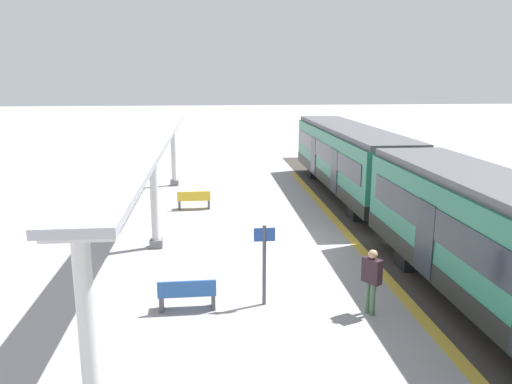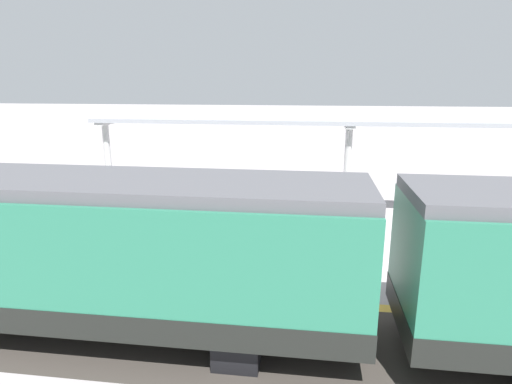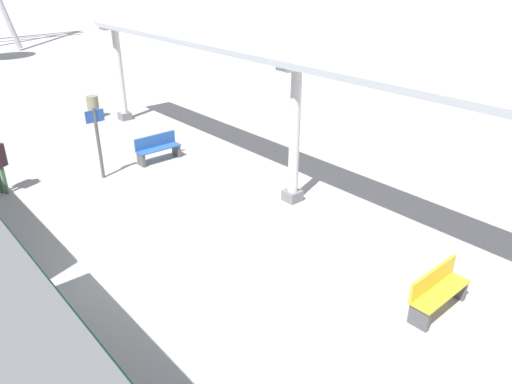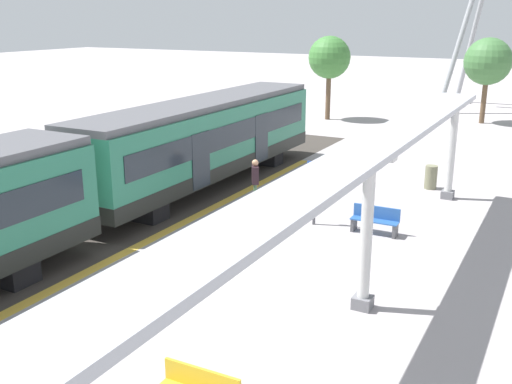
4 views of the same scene
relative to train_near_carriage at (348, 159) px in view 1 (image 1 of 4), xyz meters
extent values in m
plane|color=#9E9799|center=(5.51, 7.17, -1.83)|extent=(176.00, 176.00, 0.00)
cube|color=gold|center=(1.78, 7.17, -1.83)|extent=(0.36, 26.51, 0.01)
cube|color=#38332D|center=(-0.01, 7.17, -1.83)|extent=(3.20, 38.51, 0.01)
cube|color=#277155|center=(-0.01, 0.00, 0.11)|extent=(2.60, 13.91, 2.60)
cube|color=black|center=(-0.01, 0.00, -0.92)|extent=(2.63, 13.93, 0.55)
cube|color=#515156|center=(-0.01, 0.00, 1.53)|extent=(2.39, 13.91, 0.24)
cube|color=#1E262D|center=(1.31, 0.00, 0.42)|extent=(0.03, 12.80, 0.84)
cube|color=#1E262D|center=(1.31, -2.32, -0.14)|extent=(0.04, 1.10, 2.00)
cube|color=#1E262D|center=(1.31, 2.32, -0.14)|extent=(0.04, 1.10, 2.00)
cube|color=black|center=(-0.01, 4.45, -1.51)|extent=(2.21, 0.90, 0.64)
cube|color=black|center=(-0.01, -4.45, -1.51)|extent=(2.21, 0.90, 0.64)
cube|color=#1E262D|center=(1.31, 14.51, 0.42)|extent=(0.03, 12.80, 0.84)
cube|color=#1E262D|center=(1.31, 12.19, -0.14)|extent=(0.04, 1.10, 2.00)
cube|color=black|center=(-0.01, 10.06, -1.51)|extent=(2.21, 0.90, 0.64)
cube|color=slate|center=(8.97, -3.06, -1.68)|extent=(0.44, 0.44, 0.30)
cylinder|color=silver|center=(8.97, -3.06, 0.13)|extent=(0.28, 0.28, 3.32)
cube|color=silver|center=(8.97, -3.06, 1.85)|extent=(1.10, 0.36, 0.12)
cube|color=slate|center=(8.97, 7.35, -1.68)|extent=(0.44, 0.44, 0.30)
cylinder|color=silver|center=(8.97, 7.35, 0.13)|extent=(0.28, 0.28, 3.32)
cube|color=silver|center=(8.97, 7.35, 1.85)|extent=(1.10, 0.36, 0.12)
cylinder|color=silver|center=(8.97, 17.34, 0.13)|extent=(0.28, 0.28, 3.32)
cube|color=silver|center=(8.97, 17.34, 1.85)|extent=(1.10, 0.36, 0.12)
cube|color=#A8AAB2|center=(8.97, 7.14, 1.99)|extent=(1.20, 21.20, 0.16)
cube|color=#28549B|center=(7.69, 12.34, -1.39)|extent=(1.51, 0.46, 0.04)
cube|color=#28549B|center=(7.68, 12.53, -1.17)|extent=(1.50, 0.08, 0.40)
cube|color=#4C4C51|center=(8.36, 12.35, -1.62)|extent=(0.11, 0.40, 0.42)
cube|color=#4C4C51|center=(7.02, 12.33, -1.62)|extent=(0.11, 0.40, 0.42)
cube|color=gold|center=(7.76, 2.14, -1.39)|extent=(1.51, 0.47, 0.04)
cube|color=gold|center=(7.76, 2.33, -1.17)|extent=(1.50, 0.09, 0.40)
cube|color=#4C4C51|center=(8.43, 2.15, -1.62)|extent=(0.11, 0.40, 0.42)
cube|color=#4C4C51|center=(7.09, 2.13, -1.62)|extent=(0.11, 0.40, 0.42)
cylinder|color=#4C4C51|center=(5.66, 12.26, -0.73)|extent=(0.10, 0.10, 2.20)
cube|color=#284C9E|center=(5.66, 12.26, 0.12)|extent=(0.56, 0.04, 0.36)
cylinder|color=#436544|center=(2.97, 13.15, -1.40)|extent=(0.11, 0.11, 0.86)
cylinder|color=#436544|center=(3.07, 13.00, -1.40)|extent=(0.11, 0.11, 0.86)
cube|color=#2D1C22|center=(3.02, 13.07, -0.65)|extent=(0.46, 0.54, 0.64)
sphere|color=tan|center=(3.02, 13.07, -0.22)|extent=(0.23, 0.23, 0.23)
camera|label=1|loc=(7.06, 24.57, 4.13)|focal=35.18mm
camera|label=2|loc=(-7.85, 8.74, 3.51)|focal=29.84mm
camera|label=3|loc=(0.24, -1.33, 4.28)|focal=34.50mm
camera|label=4|loc=(12.78, -5.08, 4.80)|focal=41.93mm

